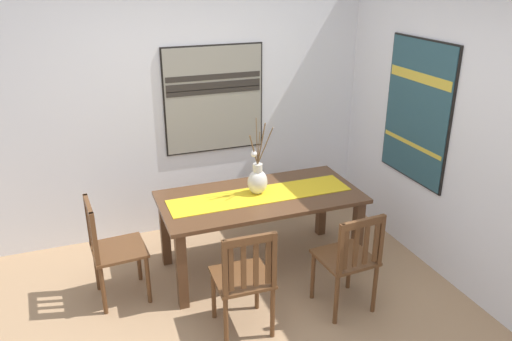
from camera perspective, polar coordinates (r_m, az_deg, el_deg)
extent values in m
cube|color=#A37F5B|center=(4.14, 0.22, -17.23)|extent=(6.40, 6.40, 0.03)
cube|color=silver|center=(5.14, -7.18, 7.81)|extent=(6.40, 0.12, 2.70)
cube|color=silver|center=(4.41, 23.52, 3.70)|extent=(0.12, 6.40, 2.70)
cube|color=#51331E|center=(4.47, 0.50, -3.04)|extent=(1.78, 0.86, 0.03)
cube|color=#51331E|center=(4.16, -8.42, -11.15)|extent=(0.08, 0.08, 0.69)
cube|color=#51331E|center=(4.69, 11.40, -7.22)|extent=(0.08, 0.08, 0.69)
cube|color=#51331E|center=(4.75, -10.28, -6.71)|extent=(0.08, 0.08, 0.69)
cube|color=#51331E|center=(5.22, 7.43, -3.74)|extent=(0.08, 0.08, 0.69)
cube|color=gold|center=(4.46, 0.50, -2.80)|extent=(1.64, 0.36, 0.01)
ellipsoid|color=silver|center=(4.45, 0.18, -1.31)|extent=(0.18, 0.15, 0.23)
cylinder|color=silver|center=(4.39, 0.18, 0.33)|extent=(0.09, 0.09, 0.07)
cylinder|color=brown|center=(4.27, 1.04, 2.76)|extent=(0.09, 0.16, 0.37)
cylinder|color=brown|center=(4.29, 0.61, 3.02)|extent=(0.05, 0.08, 0.39)
cylinder|color=brown|center=(4.28, -0.27, 2.33)|extent=(0.11, 0.09, 0.30)
cylinder|color=brown|center=(4.35, 0.31, 2.56)|extent=(0.04, 0.03, 0.28)
cylinder|color=brown|center=(4.29, 0.09, 3.31)|extent=(0.04, 0.05, 0.43)
sphere|color=white|center=(4.31, -0.24, 1.89)|extent=(0.05, 0.05, 0.05)
cube|color=brown|center=(4.14, 10.05, -9.68)|extent=(0.44, 0.44, 0.03)
cylinder|color=brown|center=(4.30, 6.46, -11.74)|extent=(0.04, 0.04, 0.44)
cylinder|color=brown|center=(4.47, 10.52, -10.57)|extent=(0.04, 0.04, 0.44)
cylinder|color=brown|center=(4.06, 9.08, -14.28)|extent=(0.04, 0.04, 0.44)
cylinder|color=brown|center=(4.24, 13.29, -12.89)|extent=(0.04, 0.04, 0.44)
cube|color=brown|center=(3.80, 9.58, -8.82)|extent=(0.04, 0.04, 0.42)
cube|color=brown|center=(3.99, 13.96, -7.59)|extent=(0.04, 0.04, 0.42)
cube|color=brown|center=(3.80, 12.04, -5.84)|extent=(0.38, 0.06, 0.06)
cube|color=brown|center=(3.83, 10.11, -8.86)|extent=(0.04, 0.02, 0.33)
cube|color=brown|center=(3.87, 11.25, -8.54)|extent=(0.04, 0.02, 0.33)
cube|color=brown|center=(3.92, 12.36, -8.23)|extent=(0.04, 0.02, 0.33)
cube|color=brown|center=(3.97, 13.43, -7.92)|extent=(0.04, 0.02, 0.33)
cube|color=brown|center=(3.84, -1.60, -12.02)|extent=(0.43, 0.43, 0.03)
cylinder|color=brown|center=(4.08, -4.83, -13.79)|extent=(0.04, 0.04, 0.44)
cylinder|color=brown|center=(4.16, 0.10, -12.89)|extent=(0.04, 0.04, 0.44)
cylinder|color=brown|center=(3.80, -3.42, -16.83)|extent=(0.04, 0.04, 0.44)
cylinder|color=brown|center=(3.89, 1.89, -15.77)|extent=(0.04, 0.04, 0.44)
cube|color=brown|center=(3.52, -3.55, -11.05)|extent=(0.04, 0.04, 0.44)
cube|color=brown|center=(3.62, 2.04, -10.05)|extent=(0.04, 0.04, 0.44)
cube|color=brown|center=(3.47, -0.73, -7.91)|extent=(0.38, 0.04, 0.06)
cube|color=brown|center=(3.54, -2.86, -11.14)|extent=(0.04, 0.02, 0.35)
cube|color=brown|center=(3.56, -1.42, -10.89)|extent=(0.04, 0.02, 0.35)
cube|color=brown|center=(3.59, -0.01, -10.63)|extent=(0.04, 0.02, 0.35)
cube|color=brown|center=(3.61, 1.38, -10.38)|extent=(0.04, 0.02, 0.35)
cube|color=brown|center=(4.33, -15.27, -8.64)|extent=(0.45, 0.45, 0.03)
cylinder|color=brown|center=(4.62, -13.16, -9.65)|extent=(0.04, 0.04, 0.44)
cylinder|color=brown|center=(4.32, -12.13, -12.00)|extent=(0.04, 0.04, 0.44)
cylinder|color=brown|center=(4.59, -17.62, -10.44)|extent=(0.04, 0.04, 0.44)
cylinder|color=brown|center=(4.28, -16.93, -12.88)|extent=(0.04, 0.04, 0.44)
cube|color=brown|center=(4.36, -18.45, -5.26)|extent=(0.04, 0.04, 0.45)
cube|color=brown|center=(4.04, -17.81, -7.44)|extent=(0.04, 0.04, 0.45)
cube|color=brown|center=(4.11, -18.46, -3.94)|extent=(0.06, 0.38, 0.06)
cube|color=brown|center=(4.33, -18.36, -5.68)|extent=(0.02, 0.04, 0.36)
cube|color=brown|center=(4.25, -18.20, -6.21)|extent=(0.02, 0.04, 0.36)
cube|color=brown|center=(4.16, -18.04, -6.77)|extent=(0.02, 0.04, 0.36)
cube|color=brown|center=(4.08, -17.87, -7.35)|extent=(0.02, 0.04, 0.36)
cube|color=black|center=(5.12, -4.80, 8.06)|extent=(1.03, 0.04, 1.08)
cube|color=gray|center=(5.10, -4.73, 8.00)|extent=(1.00, 0.01, 1.05)
cube|color=#2D2823|center=(5.05, -4.79, 10.53)|extent=(0.97, 0.00, 0.06)
cube|color=#2D2823|center=(5.08, -4.74, 8.95)|extent=(0.97, 0.00, 0.05)
cube|color=#2D2823|center=(5.06, -4.76, 9.58)|extent=(0.97, 0.00, 0.07)
cube|color=black|center=(4.83, 17.87, 6.39)|extent=(0.04, 0.89, 1.30)
cube|color=#284C56|center=(4.82, 17.66, 6.37)|extent=(0.01, 0.86, 1.27)
cube|color=gold|center=(4.74, 18.05, 9.99)|extent=(0.00, 0.83, 0.09)
cube|color=gold|center=(4.90, 17.20, 2.87)|extent=(0.00, 0.83, 0.04)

